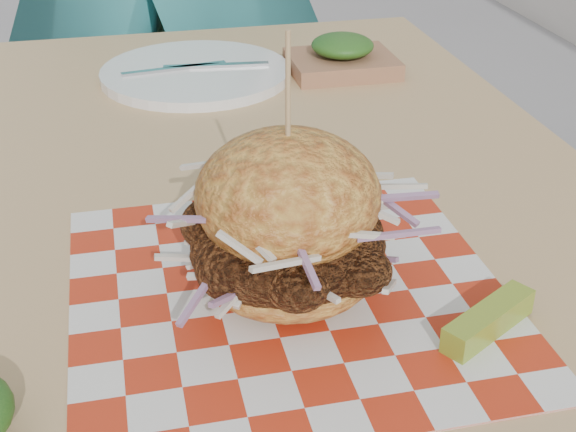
# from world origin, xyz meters

# --- Properties ---
(patio_table) EXTENTS (0.80, 1.20, 0.75)m
(patio_table) POSITION_xyz_m (-0.01, -0.31, 0.67)
(patio_table) COLOR tan
(patio_table) RESTS_ON ground
(patio_chair) EXTENTS (0.47, 0.48, 0.95)m
(patio_chair) POSITION_xyz_m (-0.02, 0.77, 0.55)
(patio_chair) COLOR tan
(patio_chair) RESTS_ON ground
(paper_liner) EXTENTS (0.36, 0.36, 0.00)m
(paper_liner) POSITION_xyz_m (-0.00, -0.50, 0.75)
(paper_liner) COLOR red
(paper_liner) RESTS_ON patio_table
(sandwich) EXTENTS (0.20, 0.20, 0.22)m
(sandwich) POSITION_xyz_m (-0.00, -0.50, 0.81)
(sandwich) COLOR gold
(sandwich) RESTS_ON paper_liner
(pickle_spear) EXTENTS (0.09, 0.07, 0.02)m
(pickle_spear) POSITION_xyz_m (0.14, -0.59, 0.76)
(pickle_spear) COLOR #84A52F
(pickle_spear) RESTS_ON paper_liner
(place_setting) EXTENTS (0.27, 0.27, 0.02)m
(place_setting) POSITION_xyz_m (-0.01, 0.06, 0.76)
(place_setting) COLOR white
(place_setting) RESTS_ON patio_table
(kraft_tray) EXTENTS (0.15, 0.12, 0.06)m
(kraft_tray) POSITION_xyz_m (0.20, 0.03, 0.77)
(kraft_tray) COLOR #956243
(kraft_tray) RESTS_ON patio_table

